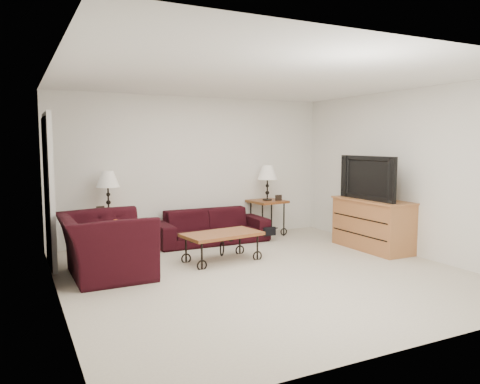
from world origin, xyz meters
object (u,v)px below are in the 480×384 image
coffee_table (222,247)px  television (373,178)px  sofa (211,226)px  lamp_left (108,191)px  side_table_left (109,231)px  side_table_right (267,218)px  tv_stand (373,224)px  backpack (266,228)px  lamp_right (267,183)px  armchair (106,245)px

coffee_table → television: (2.45, -0.37, 0.94)m
sofa → coffee_table: (-0.34, -1.22, -0.07)m
sofa → television: television is taller
lamp_left → coffee_table: 2.06m
side_table_left → side_table_right: bearing=0.0°
coffee_table → side_table_right: bearing=42.2°
tv_stand → backpack: tv_stand is taller
side_table_right → coffee_table: side_table_right is taller
lamp_right → tv_stand: lamp_right is taller
sofa → coffee_table: 1.27m
side_table_right → armchair: 3.49m
armchair → side_table_left: bearing=-13.2°
sofa → coffee_table: size_ratio=1.74×
side_table_left → backpack: (2.58, -0.45, -0.09)m
lamp_right → armchair: 3.53m
side_table_left → side_table_right: (2.87, 0.00, 0.01)m
side_table_left → lamp_right: lamp_right is taller
sofa → lamp_right: size_ratio=2.99×
side_table_right → coffee_table: bearing=-137.8°
television → backpack: size_ratio=2.66×
side_table_left → side_table_right: side_table_right is taller
sofa → armchair: size_ratio=1.56×
sofa → side_table_left: side_table_left is taller
tv_stand → side_table_left: bearing=155.0°
lamp_right → coffee_table: size_ratio=0.58×
side_table_left → lamp_right: (2.87, 0.00, 0.65)m
backpack → lamp_right: bearing=52.9°
tv_stand → side_table_right: bearing=117.6°
sofa → lamp_left: 1.80m
side_table_right → tv_stand: bearing=-62.4°
coffee_table → armchair: armchair is taller
side_table_right → backpack: (-0.28, -0.45, -0.10)m
lamp_left → coffee_table: (1.32, -1.40, -0.74)m
lamp_right → backpack: 0.91m
backpack → lamp_left: bearing=165.0°
sofa → lamp_right: bearing=8.5°
coffee_table → tv_stand: tv_stand is taller
side_table_right → lamp_left: bearing=-180.0°
lamp_right → armchair: (-3.18, -1.44, -0.57)m
backpack → armchair: bearing=-166.3°
lamp_left → tv_stand: bearing=-25.0°
backpack → side_table_right: bearing=52.9°
lamp_right → backpack: lamp_right is taller
side_table_right → backpack: bearing=-122.1°
sofa → tv_stand: bearing=-36.8°
side_table_left → backpack: side_table_left is taller
side_table_left → armchair: 1.47m
armchair → television: 4.17m
armchair → tv_stand: bearing=-95.6°
sofa → lamp_left: size_ratio=3.05×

